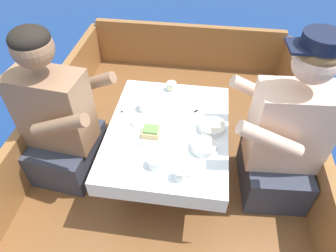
# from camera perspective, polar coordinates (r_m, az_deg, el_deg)

# --- Properties ---
(ground_plane) EXTENTS (60.00, 60.00, 0.00)m
(ground_plane) POSITION_cam_1_polar(r_m,az_deg,el_deg) (2.21, -0.37, -15.32)
(ground_plane) COLOR navy
(boat_deck) EXTENTS (1.82, 2.88, 0.29)m
(boat_deck) POSITION_cam_1_polar(r_m,az_deg,el_deg) (2.08, -0.39, -13.29)
(boat_deck) COLOR brown
(boat_deck) RESTS_ON ground_plane
(gunwale_port) EXTENTS (0.06, 2.88, 0.36)m
(gunwale_port) POSITION_cam_1_polar(r_m,az_deg,el_deg) (2.09, -25.07, -4.36)
(gunwale_port) COLOR #936033
(gunwale_port) RESTS_ON boat_deck
(gunwale_starboard) EXTENTS (0.06, 2.88, 0.36)m
(gunwale_starboard) POSITION_cam_1_polar(r_m,az_deg,el_deg) (1.94, 26.57, -9.80)
(gunwale_starboard) COLOR #936033
(gunwale_starboard) RESTS_ON boat_deck
(bow_coaming) EXTENTS (1.70, 0.06, 0.42)m
(bow_coaming) POSITION_cam_1_polar(r_m,az_deg,el_deg) (2.89, 3.78, 14.89)
(bow_coaming) COLOR #936033
(bow_coaming) RESTS_ON boat_deck
(cockpit_table) EXTENTS (0.69, 0.87, 0.41)m
(cockpit_table) POSITION_cam_1_polar(r_m,az_deg,el_deg) (1.74, 0.00, -1.39)
(cockpit_table) COLOR #B2B2B7
(cockpit_table) RESTS_ON boat_deck
(person_port) EXTENTS (0.55, 0.48, 0.99)m
(person_port) POSITION_cam_1_polar(r_m,az_deg,el_deg) (1.87, -20.04, 0.68)
(person_port) COLOR #333847
(person_port) RESTS_ON boat_deck
(person_starboard) EXTENTS (0.54, 0.47, 1.04)m
(person_starboard) POSITION_cam_1_polar(r_m,az_deg,el_deg) (1.76, 21.21, -2.44)
(person_starboard) COLOR #333847
(person_starboard) RESTS_ON boat_deck
(plate_sandwich) EXTENTS (0.19, 0.19, 0.01)m
(plate_sandwich) POSITION_cam_1_polar(r_m,az_deg,el_deg) (1.67, -3.17, -1.73)
(plate_sandwich) COLOR silver
(plate_sandwich) RESTS_ON cockpit_table
(plate_bread) EXTENTS (0.20, 0.20, 0.01)m
(plate_bread) POSITION_cam_1_polar(r_m,az_deg,el_deg) (1.87, 1.20, 4.29)
(plate_bread) COLOR silver
(plate_bread) RESTS_ON cockpit_table
(sandwich) EXTENTS (0.10, 0.08, 0.05)m
(sandwich) POSITION_cam_1_polar(r_m,az_deg,el_deg) (1.65, -3.21, -1.07)
(sandwich) COLOR #E0BC7F
(sandwich) RESTS_ON plate_sandwich
(bowl_port_near) EXTENTS (0.15, 0.15, 0.04)m
(bowl_port_near) POSITION_cam_1_polar(r_m,az_deg,el_deg) (1.71, 8.40, -0.09)
(bowl_port_near) COLOR silver
(bowl_port_near) RESTS_ON cockpit_table
(bowl_starboard_near) EXTENTS (0.13, 0.13, 0.04)m
(bowl_starboard_near) POSITION_cam_1_polar(r_m,az_deg,el_deg) (1.60, 6.79, -3.83)
(bowl_starboard_near) COLOR silver
(bowl_starboard_near) RESTS_ON cockpit_table
(coffee_cup_port) EXTENTS (0.11, 0.08, 0.05)m
(coffee_cup_port) POSITION_cam_1_polar(r_m,az_deg,el_deg) (1.52, -2.43, -6.88)
(coffee_cup_port) COLOR silver
(coffee_cup_port) RESTS_ON cockpit_table
(coffee_cup_starboard) EXTENTS (0.11, 0.08, 0.05)m
(coffee_cup_starboard) POSITION_cam_1_polar(r_m,az_deg,el_deg) (1.83, -4.39, 3.91)
(coffee_cup_starboard) COLOR silver
(coffee_cup_starboard) RESTS_ON cockpit_table
(coffee_cup_center) EXTENTS (0.09, 0.06, 0.06)m
(coffee_cup_center) POSITION_cam_1_polar(r_m,az_deg,el_deg) (1.46, 2.34, -9.12)
(coffee_cup_center) COLOR silver
(coffee_cup_center) RESTS_ON cockpit_table
(tin_can) EXTENTS (0.07, 0.07, 0.05)m
(tin_can) POSITION_cam_1_polar(r_m,az_deg,el_deg) (1.98, 0.66, 7.59)
(tin_can) COLOR silver
(tin_can) RESTS_ON cockpit_table
(utensil_knife_port) EXTENTS (0.12, 0.14, 0.00)m
(utensil_knife_port) POSITION_cam_1_polar(r_m,az_deg,el_deg) (1.80, -8.06, 1.75)
(utensil_knife_port) COLOR silver
(utensil_knife_port) RESTS_ON cockpit_table
(utensil_fork_port) EXTENTS (0.12, 0.14, 0.00)m
(utensil_fork_port) POSITION_cam_1_polar(r_m,az_deg,el_deg) (1.80, 4.24, 2.09)
(utensil_fork_port) COLOR silver
(utensil_fork_port) RESTS_ON cockpit_table
(utensil_knife_starboard) EXTENTS (0.05, 0.17, 0.00)m
(utensil_knife_starboard) POSITION_cam_1_polar(r_m,az_deg,el_deg) (1.75, 0.72, 0.87)
(utensil_knife_starboard) COLOR silver
(utensil_knife_starboard) RESTS_ON cockpit_table
(utensil_spoon_starboard) EXTENTS (0.06, 0.17, 0.01)m
(utensil_spoon_starboard) POSITION_cam_1_polar(r_m,az_deg,el_deg) (1.90, -7.34, 4.49)
(utensil_spoon_starboard) COLOR silver
(utensil_spoon_starboard) RESTS_ON cockpit_table
(utensil_spoon_port) EXTENTS (0.12, 0.14, 0.01)m
(utensil_spoon_port) POSITION_cam_1_polar(r_m,az_deg,el_deg) (1.72, -7.31, -0.58)
(utensil_spoon_port) COLOR silver
(utensil_spoon_port) RESTS_ON cockpit_table
(utensil_spoon_center) EXTENTS (0.16, 0.07, 0.01)m
(utensil_spoon_center) POSITION_cam_1_polar(r_m,az_deg,el_deg) (1.75, -7.46, 0.31)
(utensil_spoon_center) COLOR silver
(utensil_spoon_center) RESTS_ON cockpit_table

